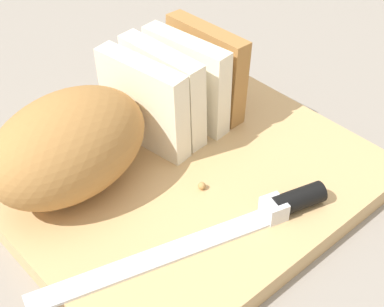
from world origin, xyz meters
TOP-DOWN VIEW (x-y plane):
  - ground_plane at (0.00, 0.00)m, footprint 3.00×3.00m
  - cutting_board at (0.00, 0.00)m, footprint 0.37×0.30m
  - bread_loaf at (-0.05, 0.07)m, footprint 0.30×0.14m
  - bread_knife at (-0.00, -0.09)m, footprint 0.29×0.10m
  - crumb_near_knife at (0.03, 0.04)m, footprint 0.01×0.01m
  - crumb_near_loaf at (-0.01, -0.02)m, footprint 0.01×0.01m

SIDE VIEW (x-z plane):
  - ground_plane at x=0.00m, z-range 0.00..0.00m
  - cutting_board at x=0.00m, z-range 0.00..0.02m
  - crumb_near_knife at x=0.03m, z-range 0.02..0.03m
  - crumb_near_loaf at x=-0.01m, z-range 0.02..0.03m
  - bread_knife at x=0.00m, z-range 0.02..0.04m
  - bread_loaf at x=-0.05m, z-range 0.02..0.12m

